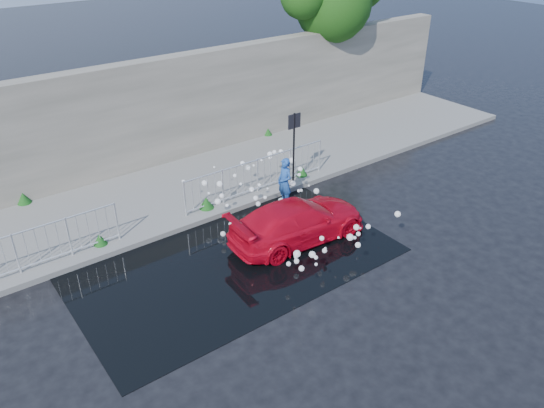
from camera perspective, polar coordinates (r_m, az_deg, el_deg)
The scene contains 12 objects.
ground at distance 12.77m, azimuth -3.85°, elevation -8.71°, with size 90.00×90.00×0.00m, color black.
pavement at distance 16.50m, azimuth -13.44°, elevation 0.35°, with size 30.00×4.00×0.15m, color gray.
curb at distance 14.90m, azimuth -10.22°, elevation -2.62°, with size 30.00×0.25×0.16m, color gray.
retaining_wall at distance 17.65m, azimuth -17.15°, elevation 8.33°, with size 30.00×0.60×3.50m, color #656155.
puddle at distance 13.66m, azimuth -4.41°, elevation -5.83°, with size 8.00×5.00×0.01m, color black.
sign_post at distance 16.24m, azimuth 2.38°, elevation 7.15°, with size 0.45×0.06×2.50m.
railing_left at distance 13.93m, azimuth -25.87°, elevation -4.73°, with size 5.05×0.05×1.10m.
railing_right at distance 16.16m, azimuth -1.57°, elevation 3.22°, with size 5.05×0.05×1.10m.
weeds at distance 15.89m, azimuth -13.26°, elevation 0.16°, with size 12.17×3.93×0.34m.
water_spray at distance 14.75m, azimuth 0.97°, elevation 0.33°, with size 3.68×5.60×1.07m.
red_car at distance 14.10m, azimuth 2.82°, elevation -1.85°, with size 1.57×3.87×1.12m, color red.
person at distance 15.65m, azimuth 1.37°, elevation 2.35°, with size 0.55×0.36×1.50m, color #2150A5.
Camera 1 is at (-5.30, -8.54, 7.87)m, focal length 35.00 mm.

